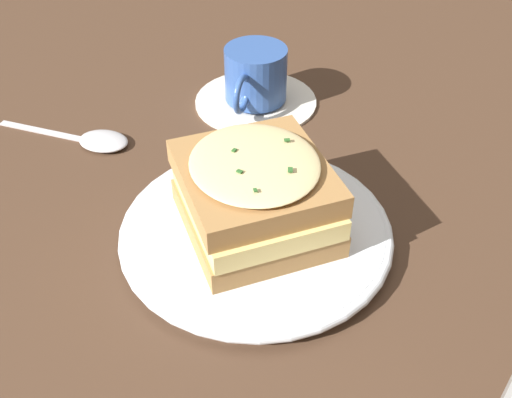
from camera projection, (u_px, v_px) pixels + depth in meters
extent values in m
plane|color=#473021|center=(285.00, 229.00, 0.55)|extent=(2.40, 2.40, 0.00)
cylinder|color=white|center=(256.00, 233.00, 0.53)|extent=(0.23, 0.23, 0.02)
torus|color=white|center=(256.00, 230.00, 0.53)|extent=(0.24, 0.24, 0.01)
cube|color=#A37542|center=(256.00, 217.00, 0.52)|extent=(0.16, 0.15, 0.02)
cube|color=#EAD17A|center=(256.00, 199.00, 0.50)|extent=(0.16, 0.15, 0.02)
cube|color=#A37542|center=(255.00, 178.00, 0.49)|extent=(0.16, 0.15, 0.02)
ellipsoid|color=beige|center=(255.00, 163.00, 0.48)|extent=(0.14, 0.14, 0.01)
cube|color=#2D6028|center=(292.00, 170.00, 0.47)|extent=(0.01, 0.00, 0.00)
cube|color=#2D6028|center=(255.00, 190.00, 0.45)|extent=(0.00, 0.00, 0.00)
cube|color=#2D6028|center=(240.00, 171.00, 0.47)|extent=(0.01, 0.01, 0.00)
cube|color=#2D6028|center=(234.00, 150.00, 0.49)|extent=(0.01, 0.00, 0.00)
cube|color=#2D6028|center=(293.00, 140.00, 0.50)|extent=(0.00, 0.01, 0.00)
cylinder|color=silver|center=(256.00, 100.00, 0.71)|extent=(0.14, 0.14, 0.01)
cylinder|color=#33569E|center=(256.00, 74.00, 0.69)|extent=(0.07, 0.07, 0.06)
cylinder|color=#381E0F|center=(256.00, 55.00, 0.67)|extent=(0.06, 0.06, 0.00)
torus|color=#33569E|center=(242.00, 94.00, 0.65)|extent=(0.04, 0.02, 0.04)
cube|color=silver|center=(42.00, 130.00, 0.67)|extent=(0.04, 0.10, 0.00)
ellipsoid|color=silver|center=(103.00, 141.00, 0.64)|extent=(0.06, 0.07, 0.01)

